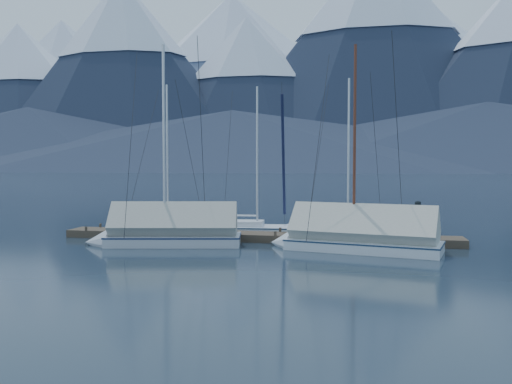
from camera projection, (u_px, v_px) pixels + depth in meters
ground at (247, 247)px, 22.54m from camera, size 1000.00×1000.00×0.00m
mountain_range at (365, 85)px, 381.29m from camera, size 877.00×584.00×150.50m
dock at (256, 238)px, 24.50m from camera, size 18.00×1.50×0.54m
mooring_posts at (245, 233)px, 24.58m from camera, size 15.12×1.52×0.35m
sailboat_open_left at (175, 230)px, 27.17m from camera, size 6.39×3.09×8.15m
sailboat_open_mid at (266, 231)px, 26.80m from camera, size 6.16×2.59×7.98m
sailboat_open_right at (357, 232)px, 26.36m from camera, size 6.57×3.29×8.37m
sailboat_covered_near at (350, 239)px, 21.75m from camera, size 7.28×3.58×9.08m
sailboat_covered_far at (162, 234)px, 23.12m from camera, size 6.91×3.30×9.32m
person at (419, 219)px, 23.15m from camera, size 0.56×0.66×1.54m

